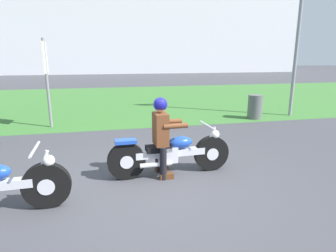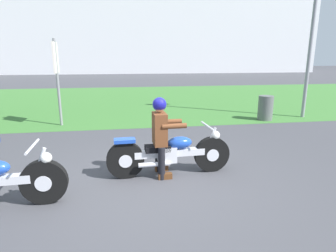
% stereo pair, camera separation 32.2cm
% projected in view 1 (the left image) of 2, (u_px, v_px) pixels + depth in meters
% --- Properties ---
extents(ground, '(120.00, 120.00, 0.00)m').
position_uv_depth(ground, '(155.00, 187.00, 4.59)').
color(ground, '#424247').
extents(grass_verge, '(60.00, 12.00, 0.01)m').
position_uv_depth(grass_verge, '(119.00, 100.00, 13.98)').
color(grass_verge, '#3D7533').
rests_on(grass_verge, ground).
extents(stadium_facade, '(62.98, 8.00, 14.15)m').
position_uv_depth(stadium_facade, '(64.00, 17.00, 36.30)').
color(stadium_facade, silver).
rests_on(stadium_facade, ground).
extents(motorcycle_lead, '(2.23, 0.66, 0.88)m').
position_uv_depth(motorcycle_lead, '(171.00, 153.00, 5.01)').
color(motorcycle_lead, black).
rests_on(motorcycle_lead, ground).
extents(rider_lead, '(0.56, 0.48, 1.41)m').
position_uv_depth(rider_lead, '(162.00, 131.00, 4.87)').
color(rider_lead, black).
rests_on(rider_lead, ground).
extents(streetlight_pole, '(0.96, 0.20, 6.03)m').
position_uv_depth(streetlight_pole, '(304.00, 6.00, 9.40)').
color(streetlight_pole, gray).
rests_on(streetlight_pole, ground).
extents(trash_can, '(0.49, 0.49, 0.82)m').
position_uv_depth(trash_can, '(255.00, 107.00, 9.63)').
color(trash_can, '#595E5B').
rests_on(trash_can, ground).
extents(sign_banner, '(0.08, 0.60, 2.60)m').
position_uv_depth(sign_banner, '(46.00, 69.00, 8.14)').
color(sign_banner, gray).
rests_on(sign_banner, ground).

